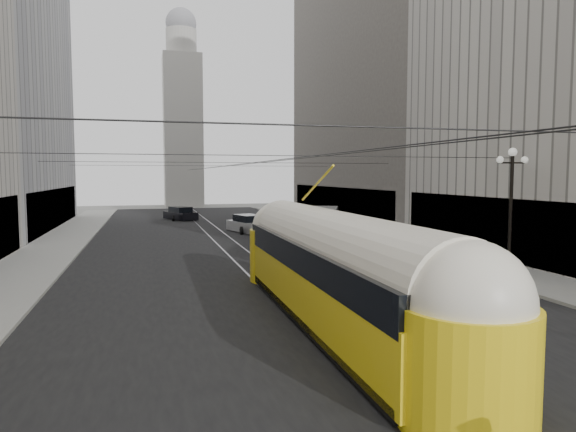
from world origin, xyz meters
TOP-DOWN VIEW (x-y plane):
  - road at (0.00, 32.50)m, footprint 20.00×85.00m
  - sidewalk_left at (-12.00, 36.00)m, footprint 4.00×72.00m
  - sidewalk_right at (12.00, 36.00)m, footprint 4.00×72.00m
  - rail_left at (-0.75, 32.50)m, footprint 0.12×85.00m
  - rail_right at (0.75, 32.50)m, footprint 0.12×85.00m
  - building_right_far at (20.00, 48.00)m, footprint 12.60×32.60m
  - distant_tower at (0.00, 80.00)m, footprint 6.00×6.00m
  - lamppost_right_mid at (12.60, 18.00)m, footprint 1.86×0.44m
  - catenary at (0.12, 31.49)m, footprint 25.00×72.00m
  - streetcar at (0.50, 11.71)m, footprint 2.96×17.84m
  - city_bus at (4.70, 26.20)m, footprint 6.45×11.55m
  - sedan_white_far at (2.96, 40.18)m, footprint 3.34×5.35m
  - sedan_dark_far at (-2.10, 54.68)m, footprint 3.75×5.10m
  - pedestrian_sidewalk_right at (10.77, 20.11)m, footprint 0.93×0.74m

SIDE VIEW (x-z plane):
  - road at x=0.00m, z-range -0.01..0.01m
  - rail_left at x=-0.75m, z-range -0.02..0.02m
  - rail_right at x=0.75m, z-range -0.02..0.02m
  - sidewalk_left at x=-12.00m, z-range 0.00..0.15m
  - sidewalk_right at x=12.00m, z-range 0.00..0.15m
  - sedan_dark_far at x=-2.10m, z-range -0.07..1.42m
  - sedan_white_far at x=2.96m, z-range -0.07..1.50m
  - pedestrian_sidewalk_right at x=10.77m, z-range 0.15..1.80m
  - city_bus at x=4.70m, z-range 0.13..2.96m
  - streetcar at x=0.50m, z-range -0.04..3.87m
  - lamppost_right_mid at x=12.60m, z-range 0.56..6.93m
  - catenary at x=0.12m, z-range 5.77..6.00m
  - distant_tower at x=0.00m, z-range -0.71..30.65m
  - building_right_far at x=20.00m, z-range 0.01..32.61m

